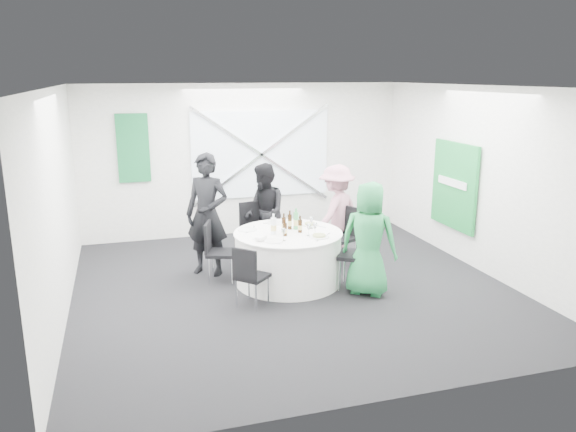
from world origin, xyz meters
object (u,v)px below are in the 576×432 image
object	(u,v)px
chair_front_right	(363,249)
clear_water_bottle	(274,226)
chair_back	(254,227)
person_man_back	(264,213)
chair_back_right	(344,232)
person_woman_pink	(336,213)
banquet_table	(288,257)
person_woman_green	(369,239)
chair_front_left	(249,273)
chair_back_left	(216,247)
person_man_back_left	(207,215)
green_water_bottle	(296,221)

from	to	relation	value
chair_front_right	clear_water_bottle	distance (m)	1.29
chair_back	person_man_back	distance (m)	0.28
chair_back_right	person_woman_pink	xyz separation A→B (m)	(-0.04, 0.27, 0.23)
banquet_table	person_woman_green	distance (m)	1.25
chair_back_right	chair_front_left	world-z (taller)	chair_back_right
person_woman_green	banquet_table	bearing A→B (deg)	0.00
person_man_back	chair_back_left	bearing A→B (deg)	-54.24
chair_back_right	person_man_back_left	size ratio (longest dim) A/B	0.51
clear_water_bottle	chair_back	bearing A→B (deg)	89.95
chair_back_left	person_man_back	world-z (taller)	person_man_back
chair_back_left	person_man_back_left	distance (m)	0.55
banquet_table	chair_front_left	bearing A→B (deg)	-135.60
chair_front_left	person_woman_green	bearing A→B (deg)	-134.36
chair_back_left	banquet_table	bearing A→B (deg)	-90.00
banquet_table	chair_back	xyz separation A→B (m)	(-0.22, 1.15, 0.18)
chair_front_right	clear_water_bottle	world-z (taller)	clear_water_bottle
chair_front_left	person_woman_green	world-z (taller)	person_woman_green
chair_front_left	person_woman_pink	world-z (taller)	person_woman_pink
person_woman_pink	person_woman_green	world-z (taller)	person_woman_green
chair_front_right	chair_front_left	world-z (taller)	chair_front_right
chair_back_left	chair_front_left	size ratio (longest dim) A/B	1.08
clear_water_bottle	person_man_back_left	bearing A→B (deg)	136.98
chair_front_right	person_woman_pink	distance (m)	1.34
chair_back_left	chair_back_right	size ratio (longest dim) A/B	0.94
chair_back	person_man_back	size ratio (longest dim) A/B	0.60
chair_front_left	chair_back	bearing A→B (deg)	-59.85
chair_front_left	banquet_table	bearing A→B (deg)	-90.00
chair_back_left	clear_water_bottle	xyz separation A→B (m)	(0.77, -0.39, 0.36)
chair_front_right	person_man_back_left	xyz separation A→B (m)	(-1.96, 1.30, 0.32)
chair_front_left	person_man_back	world-z (taller)	person_man_back
person_woman_pink	clear_water_bottle	bearing A→B (deg)	-3.81
banquet_table	person_woman_pink	bearing A→B (deg)	35.95
banquet_table	chair_front_right	distance (m)	1.10
banquet_table	green_water_bottle	world-z (taller)	green_water_bottle
chair_back_right	clear_water_bottle	size ratio (longest dim) A/B	3.18
chair_back	person_man_back_left	size ratio (longest dim) A/B	0.52
banquet_table	person_man_back	xyz separation A→B (m)	(-0.07, 1.10, 0.41)
person_woman_green	clear_water_bottle	bearing A→B (deg)	7.32
chair_back_left	person_man_back_left	world-z (taller)	person_man_back_left
person_man_back	green_water_bottle	xyz separation A→B (m)	(0.23, -0.97, 0.09)
chair_front_right	person_man_back	distance (m)	1.95
chair_back_left	chair_front_left	bearing A→B (deg)	-147.64
person_man_back	person_woman_green	bearing A→B (deg)	25.05
banquet_table	green_water_bottle	distance (m)	0.54
person_man_back_left	green_water_bottle	xyz separation A→B (m)	(1.20, -0.60, -0.04)
chair_back_right	person_woman_green	xyz separation A→B (m)	(-0.15, -1.21, 0.24)
clear_water_bottle	chair_back_right	bearing A→B (deg)	21.92
chair_back	person_woman_pink	size ratio (longest dim) A/B	0.61
chair_back_left	chair_front_right	bearing A→B (deg)	-96.56
person_man_back	person_man_back_left	bearing A→B (deg)	-72.28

